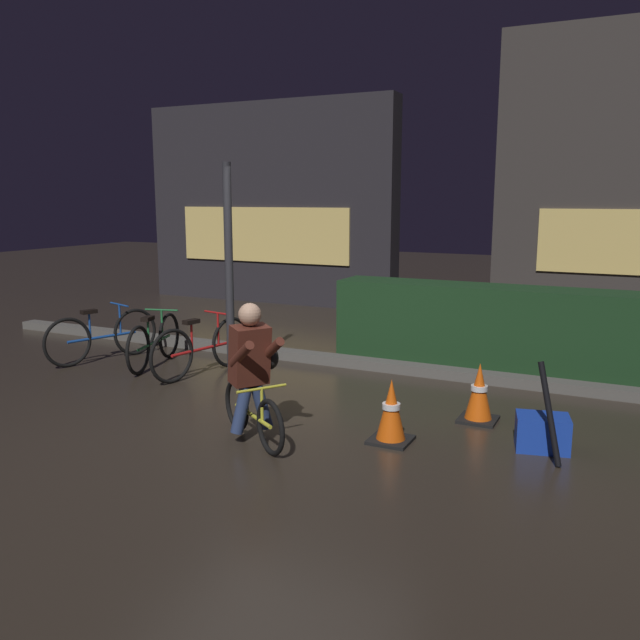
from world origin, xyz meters
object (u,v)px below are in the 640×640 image
object	(u,v)px
street_post	(229,271)
cyclist	(253,372)
traffic_cone_far	(479,393)
parked_bike_left_mid	(154,341)
parked_bike_leftmost	(102,336)
closed_umbrella	(550,413)
traffic_cone_near	(391,412)
blue_crate	(542,433)
parked_bike_center_left	(203,348)

from	to	relation	value
street_post	cyclist	distance (m)	2.40
traffic_cone_far	cyclist	world-z (taller)	cyclist
street_post	parked_bike_left_mid	bearing A→B (deg)	-176.27
parked_bike_leftmost	closed_umbrella	bearing A→B (deg)	-80.96
traffic_cone_far	closed_umbrella	bearing A→B (deg)	-45.38
traffic_cone_near	cyclist	bearing A→B (deg)	-155.56
blue_crate	closed_umbrella	world-z (taller)	closed_umbrella
cyclist	traffic_cone_far	bearing A→B (deg)	73.31
closed_umbrella	blue_crate	bearing A→B (deg)	-29.99
traffic_cone_far	parked_bike_leftmost	bearing A→B (deg)	177.30
street_post	cyclist	world-z (taller)	street_post
parked_bike_leftmost	closed_umbrella	size ratio (longest dim) A/B	1.80
parked_bike_center_left	street_post	bearing A→B (deg)	-50.63
traffic_cone_far	closed_umbrella	size ratio (longest dim) A/B	0.68
traffic_cone_near	traffic_cone_far	world-z (taller)	traffic_cone_far
blue_crate	cyclist	xyz separation A→B (m)	(-2.34, -0.90, 0.48)
traffic_cone_near	traffic_cone_far	distance (m)	1.06
cyclist	closed_umbrella	bearing A→B (deg)	48.62
traffic_cone_near	closed_umbrella	xyz separation A→B (m)	(1.31, 0.15, 0.13)
traffic_cone_far	cyclist	distance (m)	2.21
parked_bike_left_mid	street_post	bearing A→B (deg)	-101.07
street_post	parked_bike_left_mid	world-z (taller)	street_post
closed_umbrella	parked_bike_left_mid	bearing A→B (deg)	31.06
traffic_cone_near	closed_umbrella	size ratio (longest dim) A/B	0.67
parked_bike_center_left	traffic_cone_far	world-z (taller)	parked_bike_center_left
parked_bike_leftmost	cyclist	xyz separation A→B (m)	(3.36, -1.64, 0.29)
street_post	parked_bike_left_mid	xyz separation A→B (m)	(-1.13, -0.07, -0.95)
closed_umbrella	parked_bike_leftmost	bearing A→B (deg)	33.58
parked_bike_center_left	traffic_cone_far	bearing A→B (deg)	-82.50
parked_bike_center_left	parked_bike_left_mid	bearing A→B (deg)	95.46
parked_bike_left_mid	traffic_cone_far	distance (m)	4.26
parked_bike_center_left	blue_crate	world-z (taller)	parked_bike_center_left
parked_bike_leftmost	traffic_cone_near	size ratio (longest dim) A/B	2.68
traffic_cone_far	cyclist	bearing A→B (deg)	-140.19
blue_crate	street_post	bearing A→B (deg)	166.60
parked_bike_leftmost	parked_bike_center_left	size ratio (longest dim) A/B	0.97
parked_bike_leftmost	parked_bike_left_mid	distance (m)	0.80
parked_bike_left_mid	traffic_cone_far	xyz separation A→B (m)	(4.24, -0.33, -0.04)
parked_bike_left_mid	blue_crate	distance (m)	4.98
closed_umbrella	parked_bike_center_left	bearing A→B (deg)	29.88
traffic_cone_far	closed_umbrella	world-z (taller)	closed_umbrella
traffic_cone_near	closed_umbrella	world-z (taller)	closed_umbrella
traffic_cone_far	street_post	bearing A→B (deg)	172.62
traffic_cone_near	parked_bike_left_mid	bearing A→B (deg)	161.52
cyclist	closed_umbrella	size ratio (longest dim) A/B	1.47
closed_umbrella	cyclist	bearing A→B (deg)	58.38
parked_bike_left_mid	blue_crate	world-z (taller)	parked_bike_left_mid
parked_bike_left_mid	closed_umbrella	world-z (taller)	closed_umbrella
blue_crate	parked_bike_center_left	bearing A→B (deg)	169.74
parked_bike_leftmost	traffic_cone_far	bearing A→B (deg)	-73.99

